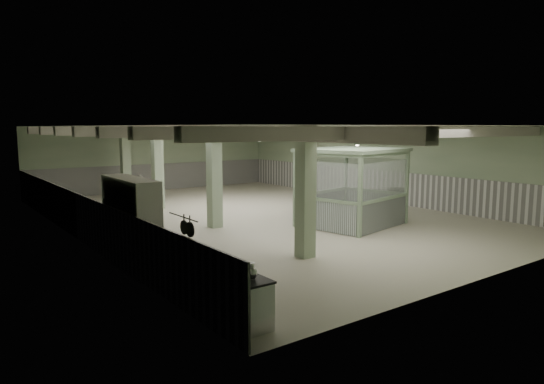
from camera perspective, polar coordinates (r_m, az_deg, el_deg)
floor at (r=19.69m, az=-1.82°, el=-2.78°), size 20.00×20.00×0.00m
ceiling at (r=19.37m, az=-1.87°, el=7.75°), size 14.00×20.00×0.02m
wall_back at (r=28.24m, az=-13.44°, el=3.85°), size 14.00×0.02×3.60m
wall_front at (r=12.61m, az=24.85°, el=-1.10°), size 14.00×0.02×3.60m
wall_left at (r=16.55m, az=-22.25°, el=0.96°), size 0.02×20.00×3.60m
wall_right at (r=24.10m, az=12.03°, el=3.28°), size 0.02×20.00×3.60m
wainscot_left at (r=16.70m, az=-21.99°, el=-2.61°), size 0.05×19.90×1.50m
wainscot_right at (r=24.18m, az=11.92°, el=0.79°), size 0.05×19.90×1.50m
wainscot_back at (r=28.31m, az=-13.35°, el=1.73°), size 13.90×0.05×1.50m
girder at (r=18.08m, az=-8.46°, el=6.98°), size 0.45×19.90×0.40m
beam_a at (r=13.85m, az=16.10°, el=6.76°), size 13.90×0.35×0.32m
beam_b at (r=15.51m, az=8.73°, el=7.03°), size 13.90×0.35×0.32m
beam_c at (r=17.37m, az=2.84°, el=7.17°), size 13.90×0.35×0.32m
beam_d at (r=19.37m, az=-1.87°, el=7.22°), size 13.90×0.35×0.32m
beam_e at (r=21.48m, az=-5.67°, el=7.22°), size 13.90×0.35×0.32m
beam_f at (r=23.66m, az=-8.79°, el=7.21°), size 13.90×0.35×0.32m
beam_g at (r=25.91m, az=-11.37°, el=7.17°), size 13.90×0.35×0.32m
column_a at (r=13.20m, az=3.97°, el=-0.04°), size 0.42×0.42×3.60m
column_b at (r=17.29m, az=-6.81°, el=1.74°), size 0.42×0.42×3.60m
column_c at (r=21.76m, az=-13.32°, el=2.79°), size 0.42×0.42×3.60m
column_d at (r=25.48m, az=-16.86°, el=3.34°), size 0.42×0.42×3.60m
hook_rail at (r=9.45m, az=-10.43°, el=-2.91°), size 0.02×1.20×0.02m
pendant_front at (r=15.87m, az=9.98°, el=5.68°), size 0.44×0.44×0.22m
pendant_mid at (r=20.07m, az=-1.49°, el=6.18°), size 0.44×0.44×0.22m
pendant_back at (r=24.34m, az=-8.27°, el=6.35°), size 0.44×0.44×0.22m
prep_counter at (r=10.47m, az=-9.76°, el=-9.69°), size 0.87×5.00×0.91m
pitcher_near at (r=8.62m, az=-2.41°, el=-9.30°), size 0.26×0.28×0.30m
pitcher_far at (r=8.78m, az=-4.49°, el=-8.99°), size 0.21×0.24×0.30m
veg_colander at (r=11.35m, az=-12.87°, el=-5.55°), size 0.62×0.62×0.22m
orange_bowl at (r=9.15m, az=-5.71°, el=-8.99°), size 0.32×0.32×0.09m
skillet_near at (r=9.35m, az=-9.62°, el=-4.38°), size 0.04×0.29×0.29m
skillet_far at (r=9.57m, az=-10.30°, el=-4.12°), size 0.04×0.28×0.28m
walkin_cooler at (r=12.95m, az=-16.14°, el=-3.23°), size 0.96×2.59×2.37m
guard_booth at (r=17.79m, az=9.42°, el=2.08°), size 3.99×3.58×2.80m
filing_cabinet at (r=19.31m, az=14.46°, el=-1.35°), size 0.42×0.59×1.25m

